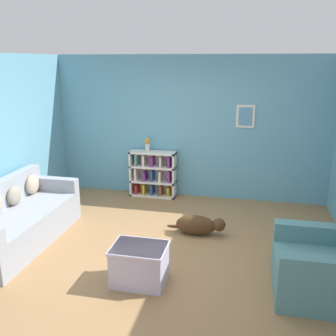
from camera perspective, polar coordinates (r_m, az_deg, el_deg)
The scene contains 8 objects.
ground_plane at distance 5.24m, azimuth -0.95°, elevation -12.30°, with size 14.00×14.00×0.00m, color #997047.
wall_back at distance 6.92m, azimuth 3.30°, elevation 6.14°, with size 5.60×0.13×2.60m.
couch at distance 5.70m, azimuth -22.08°, elevation -7.51°, with size 0.84×2.06×0.86m.
bookshelf at distance 7.07m, azimuth -2.29°, elevation -0.92°, with size 0.86×0.28×0.87m.
recliner_chair at distance 4.55m, azimuth 22.66°, elevation -13.65°, with size 0.92×0.99×0.92m.
coffee_table at distance 4.45m, azimuth -4.36°, elevation -14.30°, with size 0.63×0.48×0.46m.
dog at distance 5.61m, azimuth 4.66°, elevation -8.65°, with size 0.88×0.27×0.30m.
vase at distance 6.93m, azimuth -3.15°, elevation 3.70°, with size 0.11×0.11×0.25m.
Camera 1 is at (1.07, -4.49, 2.49)m, focal length 40.00 mm.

